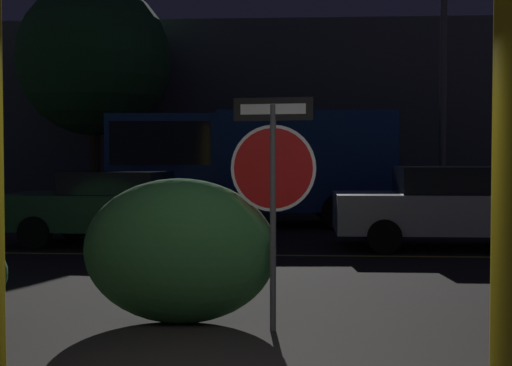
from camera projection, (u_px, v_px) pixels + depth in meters
The scene contains 10 objects.
road_center_stripe at pixel (277, 255), 12.11m from camera, with size 39.23×0.12×0.01m, color gold.
stop_sign at pixel (273, 169), 6.83m from camera, with size 0.83×0.15×2.25m.
yellow_pole_right at pixel (504, 148), 4.74m from camera, with size 0.16×0.16×3.47m, color yellow.
hedge_bush_2 at pixel (179, 251), 7.16m from camera, with size 1.95×0.86×1.46m, color #2D6633.
passing_car_2 at pixel (123, 207), 13.52m from camera, with size 4.71×2.24×1.40m.
passing_car_3 at pixel (450, 207), 13.08m from camera, with size 4.34×1.97×1.50m.
delivery_truck at pixel (243, 160), 17.41m from camera, with size 6.88×2.89×2.75m.
street_lamp at pixel (444, 20), 16.82m from camera, with size 0.39×0.39×8.32m.
tree_0 at pixel (94, 59), 22.03m from camera, with size 4.75×4.75×7.07m.
building_backdrop at pixel (223, 116), 25.90m from camera, with size 25.17×3.72×6.33m, color #4C4C56.
Camera 1 is at (0.36, -4.80, 1.68)m, focal length 50.00 mm.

